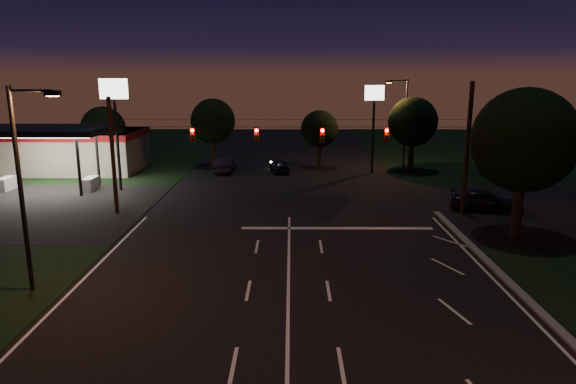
{
  "coord_description": "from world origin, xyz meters",
  "views": [
    {
      "loc": [
        0.12,
        -19.37,
        9.49
      ],
      "look_at": [
        -0.06,
        8.64,
        3.0
      ],
      "focal_mm": 32.0,
      "sensor_mm": 36.0,
      "label": 1
    }
  ],
  "objects_px": {
    "tree_right_near": "(523,141)",
    "car_oncoming_b": "(225,165)",
    "car_cross": "(487,201)",
    "car_oncoming_a": "(280,166)",
    "utility_pole_right": "(462,214)"
  },
  "relations": [
    {
      "from": "tree_right_near",
      "to": "car_oncoming_b",
      "type": "distance_m",
      "value": 28.67
    },
    {
      "from": "car_oncoming_a",
      "to": "car_cross",
      "type": "distance_m",
      "value": 20.8
    },
    {
      "from": "utility_pole_right",
      "to": "car_cross",
      "type": "bearing_deg",
      "value": 20.57
    },
    {
      "from": "car_oncoming_a",
      "to": "car_cross",
      "type": "relative_size",
      "value": 0.77
    },
    {
      "from": "utility_pole_right",
      "to": "car_cross",
      "type": "relative_size",
      "value": 1.82
    },
    {
      "from": "utility_pole_right",
      "to": "tree_right_near",
      "type": "bearing_deg",
      "value": -72.47
    },
    {
      "from": "utility_pole_right",
      "to": "car_oncoming_b",
      "type": "height_order",
      "value": "utility_pole_right"
    },
    {
      "from": "tree_right_near",
      "to": "car_oncoming_b",
      "type": "bearing_deg",
      "value": 134.93
    },
    {
      "from": "car_oncoming_b",
      "to": "car_cross",
      "type": "xyz_separation_m",
      "value": [
        20.31,
        -14.45,
        0.0
      ]
    },
    {
      "from": "utility_pole_right",
      "to": "car_cross",
      "type": "distance_m",
      "value": 2.14
    },
    {
      "from": "tree_right_near",
      "to": "car_cross",
      "type": "distance_m",
      "value": 7.45
    },
    {
      "from": "tree_right_near",
      "to": "car_oncoming_b",
      "type": "xyz_separation_m",
      "value": [
        -19.94,
        19.99,
        -4.96
      ]
    },
    {
      "from": "car_oncoming_a",
      "to": "car_oncoming_b",
      "type": "distance_m",
      "value": 5.42
    },
    {
      "from": "utility_pole_right",
      "to": "car_cross",
      "type": "xyz_separation_m",
      "value": [
        1.89,
        0.71,
        0.72
      ]
    },
    {
      "from": "car_oncoming_a",
      "to": "car_oncoming_b",
      "type": "relative_size",
      "value": 0.87
    }
  ]
}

